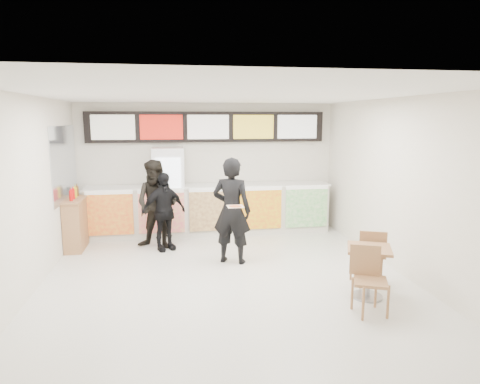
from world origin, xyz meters
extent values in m
plane|color=beige|center=(0.00, 0.00, 0.00)|extent=(7.00, 7.00, 0.00)
plane|color=white|center=(0.00, 0.00, 3.00)|extent=(7.00, 7.00, 0.00)
plane|color=silver|center=(0.00, 3.50, 1.50)|extent=(6.00, 0.00, 6.00)
plane|color=silver|center=(-3.00, 0.00, 1.50)|extent=(0.00, 7.00, 7.00)
plane|color=silver|center=(3.00, 0.00, 1.50)|extent=(0.00, 7.00, 7.00)
cube|color=silver|center=(0.00, 3.10, 0.55)|extent=(5.50, 0.70, 1.10)
cube|color=silver|center=(0.00, 3.10, 1.12)|extent=(5.56, 0.76, 0.04)
cube|color=red|center=(-2.20, 2.72, 0.61)|extent=(0.99, 0.02, 0.90)
cube|color=#DF316B|center=(-1.10, 2.72, 0.61)|extent=(0.99, 0.02, 0.90)
cube|color=brown|center=(0.00, 2.72, 0.61)|extent=(0.99, 0.02, 0.90)
cube|color=yellow|center=(1.10, 2.72, 0.61)|extent=(0.99, 0.02, 0.90)
cube|color=green|center=(2.20, 2.72, 0.61)|extent=(0.99, 0.02, 0.90)
cube|color=black|center=(0.00, 3.42, 2.45)|extent=(5.50, 0.12, 0.70)
cube|color=beige|center=(-2.12, 3.35, 2.45)|extent=(0.95, 0.02, 0.55)
cube|color=red|center=(-1.06, 3.35, 2.45)|extent=(0.95, 0.02, 0.55)
cube|color=silver|center=(0.00, 3.35, 2.45)|extent=(0.95, 0.02, 0.55)
cube|color=gold|center=(1.06, 3.35, 2.45)|extent=(0.95, 0.02, 0.55)
cube|color=white|center=(2.12, 3.35, 2.45)|extent=(0.95, 0.02, 0.55)
cube|color=white|center=(-0.93, 3.12, 1.00)|extent=(0.70, 0.65, 2.00)
cube|color=white|center=(-0.93, 2.78, 1.05)|extent=(0.54, 0.02, 1.50)
cylinder|color=#26981B|center=(-1.14, 2.82, 0.45)|extent=(0.07, 0.07, 0.22)
cylinder|color=red|center=(-1.00, 2.82, 0.45)|extent=(0.07, 0.07, 0.22)
cylinder|color=red|center=(-0.86, 2.82, 0.45)|extent=(0.07, 0.07, 0.22)
cylinder|color=#1836B8|center=(-0.72, 2.82, 0.45)|extent=(0.07, 0.07, 0.22)
cylinder|color=red|center=(-1.14, 2.82, 0.83)|extent=(0.07, 0.07, 0.22)
cylinder|color=red|center=(-1.00, 2.82, 0.83)|extent=(0.07, 0.07, 0.22)
cylinder|color=#1836B8|center=(-0.86, 2.82, 0.83)|extent=(0.07, 0.07, 0.22)
cylinder|color=#26981B|center=(-0.72, 2.82, 0.83)|extent=(0.07, 0.07, 0.22)
cylinder|color=red|center=(-1.14, 2.82, 1.21)|extent=(0.07, 0.07, 0.22)
cylinder|color=#1836B8|center=(-1.00, 2.82, 1.21)|extent=(0.07, 0.07, 0.22)
cylinder|color=#26981B|center=(-0.86, 2.82, 1.21)|extent=(0.07, 0.07, 0.22)
cylinder|color=red|center=(-0.72, 2.82, 1.21)|extent=(0.07, 0.07, 0.22)
cylinder|color=#1836B8|center=(-1.14, 2.82, 1.59)|extent=(0.07, 0.07, 0.22)
cylinder|color=#26981B|center=(-1.00, 2.82, 1.59)|extent=(0.07, 0.07, 0.22)
cylinder|color=red|center=(-0.86, 2.82, 1.59)|extent=(0.07, 0.07, 0.22)
cylinder|color=red|center=(-0.72, 2.82, 1.59)|extent=(0.07, 0.07, 0.22)
cube|color=#B2B7BF|center=(-2.99, 2.45, 1.75)|extent=(0.01, 2.00, 1.50)
imported|color=black|center=(0.21, 0.99, 0.98)|extent=(0.84, 0.72, 1.96)
imported|color=black|center=(-1.18, 2.13, 0.91)|extent=(1.08, 0.97, 1.82)
imported|color=black|center=(-1.04, 1.96, 0.79)|extent=(1.01, 0.73, 1.59)
cube|color=beige|center=(0.21, 0.54, 1.15)|extent=(0.28, 0.28, 0.01)
cone|color=#CC7233|center=(0.21, 0.54, 1.16)|extent=(0.36, 0.36, 0.02)
cube|color=#A6714C|center=(1.98, -0.91, 0.75)|extent=(0.81, 0.81, 0.04)
cylinder|color=gray|center=(1.98, -0.91, 0.37)|extent=(0.08, 0.08, 0.74)
cylinder|color=gray|center=(1.98, -0.91, 0.02)|extent=(0.45, 0.45, 0.03)
cube|color=#A6714C|center=(1.76, -1.44, 0.46)|extent=(0.57, 0.57, 0.04)
cube|color=#A6714C|center=(1.76, -1.24, 0.70)|extent=(0.39, 0.19, 0.43)
cube|color=#A6714C|center=(2.20, -0.39, 0.46)|extent=(0.57, 0.57, 0.04)
cube|color=#A6714C|center=(2.20, -0.59, 0.70)|extent=(0.39, 0.19, 0.43)
cube|color=#A6714C|center=(-2.82, 2.33, 0.50)|extent=(0.33, 0.89, 1.00)
cube|color=#A6714C|center=(-2.82, 2.33, 1.03)|extent=(0.38, 0.94, 0.04)
cylinder|color=red|center=(-2.82, 2.08, 1.15)|extent=(0.07, 0.07, 0.20)
cylinder|color=red|center=(-2.82, 2.27, 1.15)|extent=(0.07, 0.07, 0.20)
cylinder|color=yellow|center=(-2.82, 2.46, 1.15)|extent=(0.07, 0.07, 0.20)
cylinder|color=brown|center=(-2.82, 2.64, 1.15)|extent=(0.07, 0.07, 0.20)
camera|label=1|loc=(-0.86, -6.58, 2.63)|focal=32.00mm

